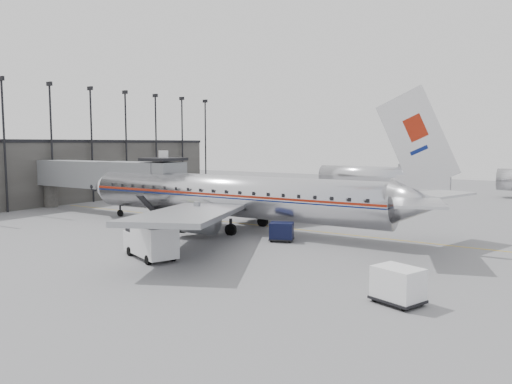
% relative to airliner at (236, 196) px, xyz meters
% --- Properties ---
extents(ground, '(160.00, 160.00, 0.00)m').
position_rel_airliner_xyz_m(ground, '(-0.76, -3.01, -3.05)').
color(ground, slate).
rests_on(ground, ground).
extents(terminal, '(12.00, 46.00, 8.00)m').
position_rel_airliner_xyz_m(terminal, '(-34.76, 6.99, 0.95)').
color(terminal, '#383633').
rests_on(terminal, ground).
extents(apron_line, '(60.00, 0.15, 0.01)m').
position_rel_airliner_xyz_m(apron_line, '(2.24, 2.99, -3.04)').
color(apron_line, gold).
rests_on(apron_line, ground).
extents(jet_bridge, '(21.00, 6.20, 7.10)m').
position_rel_airliner_xyz_m(jet_bridge, '(-17.43, 0.65, 1.13)').
color(jet_bridge, slate).
rests_on(jet_bridge, ground).
extents(floodlight_masts, '(0.90, 42.25, 15.25)m').
position_rel_airliner_xyz_m(floodlight_masts, '(-28.26, 9.99, 5.32)').
color(floodlight_masts, black).
rests_on(floodlight_masts, ground).
extents(distant_aircraft_near, '(16.39, 3.20, 10.26)m').
position_rel_airliner_xyz_m(distant_aircraft_near, '(-2.56, 38.99, -0.31)').
color(distant_aircraft_near, silver).
rests_on(distant_aircraft_near, ground).
extents(airliner, '(38.31, 35.51, 12.12)m').
position_rel_airliner_xyz_m(airliner, '(0.00, 0.00, 0.00)').
color(airliner, silver).
rests_on(airliner, ground).
extents(service_van, '(5.42, 3.67, 2.38)m').
position_rel_airliner_xyz_m(service_van, '(1.72, -12.58, -1.80)').
color(service_van, silver).
rests_on(service_van, ground).
extents(baggage_cart_navy, '(2.33, 2.08, 1.51)m').
position_rel_airliner_xyz_m(baggage_cart_navy, '(6.30, -2.56, -2.24)').
color(baggage_cart_navy, black).
rests_on(baggage_cart_navy, ground).
extents(baggage_cart_white, '(2.78, 2.45, 1.82)m').
position_rel_airliner_xyz_m(baggage_cart_white, '(18.92, -13.01, -2.08)').
color(baggage_cart_white, white).
rests_on(baggage_cart_white, ground).
extents(ramp_worker, '(0.70, 0.65, 1.60)m').
position_rel_airliner_xyz_m(ramp_worker, '(-6.91, -3.30, -2.25)').
color(ramp_worker, '#A8E71B').
rests_on(ramp_worker, ground).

